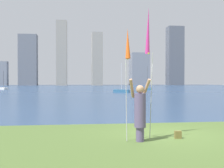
% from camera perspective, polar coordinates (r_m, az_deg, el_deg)
% --- Properties ---
extents(ground, '(120.00, 138.00, 0.12)m').
position_cam_1_polar(ground, '(60.82, -3.99, -1.20)').
color(ground, '#4C662D').
extents(person, '(0.74, 0.55, 2.02)m').
position_cam_1_polar(person, '(8.96, 5.78, -5.47)').
color(person, '#594C72').
rests_on(person, ground).
extents(kite_flag_left, '(0.16, 0.51, 3.59)m').
position_cam_1_polar(kite_flag_left, '(8.82, 3.24, 7.57)').
color(kite_flag_left, '#B2B2B7').
rests_on(kite_flag_left, ground).
extents(kite_flag_right, '(0.16, 0.76, 4.45)m').
position_cam_1_polar(kite_flag_right, '(9.71, 7.45, 10.31)').
color(kite_flag_right, '#B2B2B7').
rests_on(kite_flag_right, ground).
extents(bag, '(0.22, 0.13, 0.26)m').
position_cam_1_polar(bag, '(9.75, 13.40, -10.10)').
color(bag, olive).
rests_on(bag, ground).
extents(sailboat_1, '(1.80, 1.36, 5.07)m').
position_cam_1_polar(sailboat_1, '(59.33, 7.28, -0.89)').
color(sailboat_1, '#2D6084').
rests_on(sailboat_1, ground).
extents(sailboat_3, '(2.69, 1.81, 4.90)m').
position_cam_1_polar(sailboat_3, '(46.05, 1.96, -1.35)').
color(sailboat_3, '#2D6084').
rests_on(sailboat_3, ground).
extents(sailboat_4, '(2.40, 2.48, 4.06)m').
position_cam_1_polar(sailboat_4, '(64.77, -21.42, -0.84)').
color(sailboat_4, silver).
rests_on(sailboat_4, ground).
extents(skyline_tower_1, '(7.25, 4.43, 20.55)m').
position_cam_1_polar(skyline_tower_1, '(117.52, -16.88, 4.73)').
color(skyline_tower_1, slate).
rests_on(skyline_tower_1, ground).
extents(skyline_tower_2, '(4.21, 4.53, 25.95)m').
position_cam_1_polar(skyline_tower_2, '(113.79, -10.31, 6.25)').
color(skyline_tower_2, gray).
rests_on(skyline_tower_2, ground).
extents(skyline_tower_3, '(4.22, 7.31, 21.36)m').
position_cam_1_polar(skyline_tower_3, '(114.04, -3.11, 5.09)').
color(skyline_tower_3, gray).
rests_on(skyline_tower_3, ground).
extents(skyline_tower_4, '(7.56, 7.71, 13.58)m').
position_cam_1_polar(skyline_tower_4, '(118.73, 5.59, 3.03)').
color(skyline_tower_4, gray).
rests_on(skyline_tower_4, ground).
extents(skyline_tower_5, '(6.60, 4.94, 24.80)m').
position_cam_1_polar(skyline_tower_5, '(121.29, 12.80, 5.63)').
color(skyline_tower_5, '#565B66').
rests_on(skyline_tower_5, ground).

